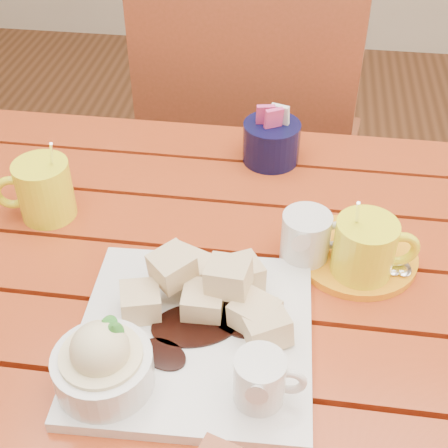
# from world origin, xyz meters

# --- Properties ---
(table) EXTENTS (1.20, 0.79, 0.75)m
(table) POSITION_xyz_m (0.00, 0.00, 0.64)
(table) COLOR maroon
(table) RESTS_ON ground
(dessert_plate) EXTENTS (0.29, 0.29, 0.11)m
(dessert_plate) POSITION_xyz_m (-0.04, -0.13, 0.78)
(dessert_plate) COLOR white
(dessert_plate) RESTS_ON table
(coffee_mug_left) EXTENTS (0.11, 0.08, 0.14)m
(coffee_mug_left) POSITION_xyz_m (-0.29, 0.10, 0.80)
(coffee_mug_left) COLOR #FFF820
(coffee_mug_left) RESTS_ON table
(coffee_mug_right) EXTENTS (0.11, 0.08, 0.13)m
(coffee_mug_right) POSITION_xyz_m (0.17, 0.04, 0.80)
(coffee_mug_right) COLOR #FFF820
(coffee_mug_right) RESTS_ON table
(cream_pitcher) EXTENTS (0.10, 0.08, 0.08)m
(cream_pitcher) POSITION_xyz_m (0.10, 0.05, 0.79)
(cream_pitcher) COLOR white
(cream_pitcher) RESTS_ON table
(sugar_caddy) EXTENTS (0.09, 0.09, 0.10)m
(sugar_caddy) POSITION_xyz_m (0.03, 0.30, 0.79)
(sugar_caddy) COLOR black
(sugar_caddy) RESTS_ON table
(orange_saucer) EXTENTS (0.17, 0.17, 0.02)m
(orange_saucer) POSITION_xyz_m (0.17, 0.07, 0.76)
(orange_saucer) COLOR #FE9D16
(orange_saucer) RESTS_ON table
(chair_far) EXTENTS (0.51, 0.51, 0.96)m
(chair_far) POSITION_xyz_m (-0.03, 0.65, 0.54)
(chair_far) COLOR brown
(chair_far) RESTS_ON ground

